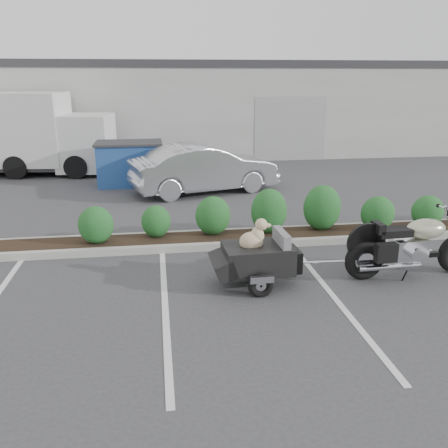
{
  "coord_description": "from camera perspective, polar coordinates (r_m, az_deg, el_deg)",
  "views": [
    {
      "loc": [
        -1.54,
        -7.25,
        3.41
      ],
      "look_at": [
        -0.33,
        1.13,
        0.75
      ],
      "focal_mm": 38.0,
      "sensor_mm": 36.0,
      "label": 1
    }
  ],
  "objects": [
    {
      "name": "ground",
      "position": [
        8.15,
        3.48,
        -7.31
      ],
      "size": [
        90.0,
        90.0,
        0.0
      ],
      "primitive_type": "plane",
      "color": "#38383A",
      "rests_on": "ground"
    },
    {
      "name": "planter_kerb",
      "position": [
        10.33,
        6.49,
        -1.5
      ],
      "size": [
        12.0,
        1.0,
        0.15
      ],
      "primitive_type": "cube",
      "color": "#9E9E93",
      "rests_on": "ground"
    },
    {
      "name": "building",
      "position": [
        24.34,
        -4.69,
        14.06
      ],
      "size": [
        26.0,
        10.0,
        4.0
      ],
      "primitive_type": "cube",
      "color": "#9EA099",
      "rests_on": "ground"
    },
    {
      "name": "motorcycle",
      "position": [
        8.91,
        21.81,
        -2.42
      ],
      "size": [
        2.5,
        0.85,
        1.44
      ],
      "rotation": [
        0.0,
        0.0,
        0.04
      ],
      "color": "black",
      "rests_on": "ground"
    },
    {
      "name": "pet_trailer",
      "position": [
        7.97,
        3.92,
        -4.01
      ],
      "size": [
        1.99,
        1.11,
        1.19
      ],
      "rotation": [
        0.0,
        0.0,
        0.04
      ],
      "color": "black",
      "rests_on": "ground"
    },
    {
      "name": "sedan",
      "position": [
        14.38,
        -2.35,
        6.68
      ],
      "size": [
        4.68,
        2.7,
        1.46
      ],
      "primitive_type": "imported",
      "rotation": [
        0.0,
        0.0,
        1.85
      ],
      "color": "silver",
      "rests_on": "ground"
    },
    {
      "name": "dumpster",
      "position": [
        15.73,
        -11.27,
        7.2
      ],
      "size": [
        2.13,
        1.47,
        1.39
      ],
      "rotation": [
        0.0,
        0.0,
        0.01
      ],
      "color": "navy",
      "rests_on": "ground"
    },
    {
      "name": "delivery_truck",
      "position": [
        18.55,
        -22.6,
        9.81
      ],
      "size": [
        6.41,
        2.75,
        2.85
      ],
      "rotation": [
        0.0,
        0.0,
        -0.11
      ],
      "color": "silver",
      "rests_on": "ground"
    }
  ]
}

